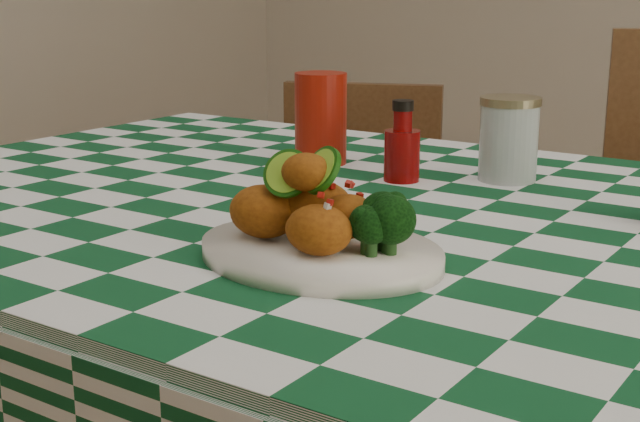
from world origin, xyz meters
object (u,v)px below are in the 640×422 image
Objects in this scene: fried_chicken_pile at (311,199)px; red_tumbler at (321,119)px; wooden_chair_left at (347,273)px; plate at (320,253)px; ketchup_bottle at (402,141)px; mason_jar at (509,139)px.

red_tumbler reaches higher than fried_chicken_pile.
red_tumbler is at bearing -83.64° from wooden_chair_left.
plate is 2.31× the size of ketchup_bottle.
wooden_chair_left is (-0.55, 0.42, -0.43)m from mason_jar.
fried_chicken_pile is at bearing -56.96° from red_tumbler.
ketchup_bottle is at bearing 105.50° from fried_chicken_pile.
wooden_chair_left reaches higher than plate.
red_tumbler reaches higher than wooden_chair_left.
mason_jar is at bearing 35.72° from ketchup_bottle.
fried_chicken_pile reaches higher than wooden_chair_left.
red_tumbler reaches higher than mason_jar.
red_tumbler is at bearing 123.04° from fried_chicken_pile.
fried_chicken_pile is 1.14m from wooden_chair_left.
fried_chicken_pile is 1.21× the size of mason_jar.
ketchup_bottle is (-0.11, 0.40, -0.01)m from fried_chicken_pile.
red_tumbler is 0.18m from ketchup_bottle.
fried_chicken_pile is at bearing -92.29° from mason_jar.
mason_jar is 0.81m from wooden_chair_left.
wooden_chair_left is at bearing 117.51° from red_tumbler.
mason_jar is (0.30, 0.05, -0.01)m from red_tumbler.
mason_jar reaches higher than plate.
mason_jar is at bearing 87.71° from fried_chicken_pile.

